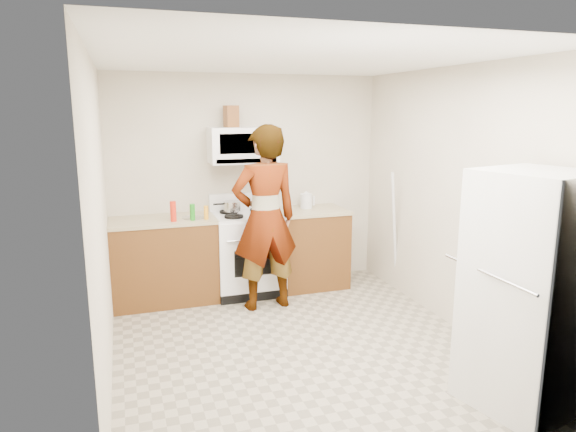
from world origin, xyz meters
name	(u,v)px	position (x,y,z in m)	size (l,w,h in m)	color
floor	(297,344)	(0.00, 0.00, 0.00)	(3.60, 3.60, 0.00)	gray
back_wall	(248,182)	(0.00, 1.79, 1.25)	(3.20, 0.02, 2.50)	beige
right_wall	(455,200)	(1.59, 0.00, 1.25)	(0.02, 3.60, 2.50)	beige
cabinet_left	(164,262)	(-1.04, 1.49, 0.45)	(1.12, 0.62, 0.90)	#593815
counter_left	(162,220)	(-1.04, 1.49, 0.92)	(1.14, 0.64, 0.04)	tan
cabinet_right	(310,249)	(0.68, 1.49, 0.45)	(0.80, 0.62, 0.90)	#593815
counter_right	(311,211)	(0.68, 1.49, 0.92)	(0.82, 0.64, 0.04)	tan
gas_range	(247,252)	(-0.10, 1.48, 0.49)	(0.76, 0.65, 1.13)	white
microwave	(243,145)	(-0.10, 1.61, 1.70)	(0.76, 0.38, 0.40)	white
person	(265,218)	(-0.02, 0.98, 0.98)	(0.71, 0.47, 1.95)	tan
fridge	(529,291)	(1.23, -1.38, 0.85)	(0.70, 0.70, 1.70)	#B9B9B5
kettle	(306,201)	(0.66, 1.59, 1.02)	(0.14, 0.14, 0.17)	silver
jug	(231,116)	(-0.22, 1.63, 2.02)	(0.14, 0.14, 0.24)	brown
saucepan	(232,206)	(-0.25, 1.59, 1.01)	(0.20, 0.20, 0.11)	#BBBABF
tray	(266,212)	(0.11, 1.42, 0.96)	(0.25, 0.16, 0.05)	white
bottle_spray	(173,211)	(-0.93, 1.32, 1.04)	(0.06, 0.06, 0.22)	red
bottle_hot_sauce	(206,213)	(-0.59, 1.32, 1.01)	(0.05, 0.05, 0.15)	orange
bottle_green_cap	(192,212)	(-0.73, 1.31, 1.02)	(0.06, 0.06, 0.18)	#187D16
pot_lid	(193,218)	(-0.71, 1.42, 0.94)	(0.24, 0.24, 0.01)	silver
broom	(395,231)	(1.55, 1.02, 0.71)	(0.03, 0.03, 1.42)	silver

